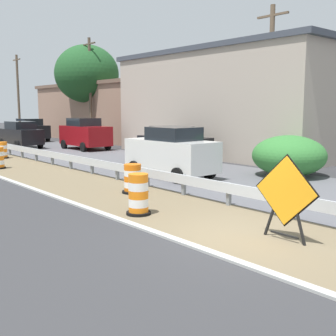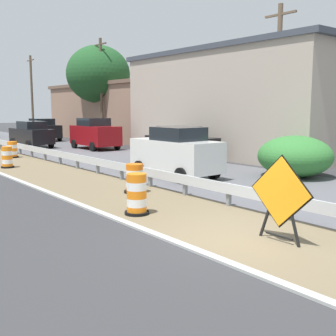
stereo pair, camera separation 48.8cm
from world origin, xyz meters
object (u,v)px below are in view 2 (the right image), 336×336
at_px(car_trailing_near_lane, 181,144).
at_px(car_distant_b, 31,134).
at_px(traffic_barrel_far, 12,150).
at_px(utility_pole_far, 32,94).
at_px(car_distant_c, 95,134).
at_px(traffic_barrel_close, 135,180).
at_px(warning_sign_diamond, 280,195).
at_px(traffic_barrel_mid, 7,158).
at_px(car_trailing_far_lane, 176,152).
at_px(car_mid_far_lane, 43,130).
at_px(utility_pole_mid, 101,89).
at_px(traffic_barrel_nearest, 137,196).
at_px(utility_pole_near, 278,84).

bearing_deg(car_trailing_near_lane, car_distant_b, -166.54).
distance_m(traffic_barrel_far, utility_pole_far, 21.92).
distance_m(car_distant_c, utility_pole_far, 18.38).
relative_size(traffic_barrel_far, car_distant_c, 0.22).
distance_m(traffic_barrel_far, car_distant_c, 6.77).
xyz_separation_m(traffic_barrel_close, car_trailing_near_lane, (6.85, 5.68, 0.52)).
bearing_deg(warning_sign_diamond, utility_pole_far, -103.32).
bearing_deg(car_trailing_near_lane, traffic_barrel_mid, -112.44).
xyz_separation_m(car_trailing_far_lane, car_distant_b, (0.26, 17.52, -0.09)).
xyz_separation_m(traffic_barrel_close, car_mid_far_lane, (6.72, 24.95, 0.55)).
bearing_deg(traffic_barrel_close, traffic_barrel_far, 89.47).
bearing_deg(utility_pole_far, traffic_barrel_close, -105.06).
distance_m(traffic_barrel_far, utility_pole_mid, 12.27).
bearing_deg(car_mid_far_lane, traffic_barrel_nearest, -14.75).
relative_size(warning_sign_diamond, utility_pole_near, 0.25).
xyz_separation_m(traffic_barrel_close, car_trailing_far_lane, (3.27, 1.71, 0.62)).
bearing_deg(utility_pole_mid, car_trailing_far_lane, -110.08).
bearing_deg(car_trailing_near_lane, warning_sign_diamond, -31.47).
relative_size(traffic_barrel_close, traffic_barrel_far, 1.04).
height_order(traffic_barrel_close, traffic_barrel_mid, traffic_barrel_mid).
bearing_deg(utility_pole_near, car_distant_c, 101.17).
distance_m(car_mid_far_lane, car_distant_c, 9.94).
bearing_deg(car_trailing_far_lane, car_trailing_near_lane, -43.04).
xyz_separation_m(utility_pole_near, utility_pole_far, (-0.48, 31.77, 0.27)).
bearing_deg(warning_sign_diamond, utility_pole_near, -141.98).
xyz_separation_m(warning_sign_diamond, utility_pole_far, (9.39, 39.48, 3.34)).
bearing_deg(traffic_barrel_nearest, traffic_barrel_mid, 89.30).
bearing_deg(utility_pole_near, utility_pole_far, 90.87).
height_order(traffic_barrel_close, car_trailing_far_lane, car_trailing_far_lane).
distance_m(traffic_barrel_close, utility_pole_near, 10.11).
distance_m(traffic_barrel_mid, utility_pole_mid, 15.96).
height_order(traffic_barrel_far, utility_pole_far, utility_pole_far).
bearing_deg(traffic_barrel_close, warning_sign_diamond, -94.62).
bearing_deg(car_distant_b, utility_pole_mid, -88.45).
distance_m(car_distant_c, utility_pole_mid, 6.53).
bearing_deg(traffic_barrel_mid, car_mid_far_lane, 62.66).
bearing_deg(car_distant_c, car_trailing_far_lane, -13.74).
relative_size(car_trailing_near_lane, utility_pole_near, 0.56).
bearing_deg(utility_pole_mid, traffic_barrel_mid, -137.04).
bearing_deg(car_distant_b, utility_pole_near, -163.90).
distance_m(traffic_barrel_nearest, utility_pole_far, 37.23).
bearing_deg(warning_sign_diamond, car_trailing_far_lane, -114.70).
distance_m(traffic_barrel_close, car_distant_c, 16.42).
xyz_separation_m(traffic_barrel_nearest, traffic_barrel_mid, (0.14, 11.62, -0.05)).
height_order(traffic_barrel_mid, traffic_barrel_far, traffic_barrel_mid).
xyz_separation_m(car_distant_b, utility_pole_far, (5.34, 13.73, 3.40)).
height_order(traffic_barrel_nearest, traffic_barrel_close, traffic_barrel_nearest).
bearing_deg(car_mid_far_lane, traffic_barrel_mid, -25.19).
relative_size(utility_pole_near, utility_pole_mid, 0.91).
bearing_deg(traffic_barrel_close, traffic_barrel_mid, 99.36).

